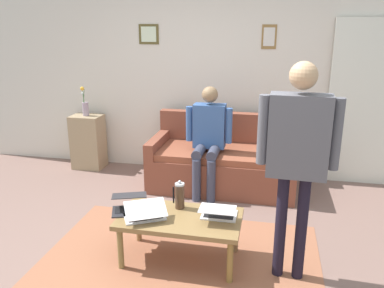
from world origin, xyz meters
name	(u,v)px	position (x,y,z in m)	size (l,w,h in m)	color
ground_plane	(169,253)	(0.00, 0.00, 0.00)	(7.68, 7.68, 0.00)	#785C53
area_rug	(178,266)	(-0.12, 0.18, 0.00)	(2.39, 1.84, 0.01)	#965A40
back_wall	(211,73)	(0.00, -2.20, 1.35)	(7.04, 0.11, 2.70)	silver
interior_door	(362,104)	(-1.91, -2.11, 1.02)	(0.82, 0.09, 2.05)	silver
couch	(223,163)	(-0.26, -1.63, 0.31)	(1.76, 0.87, 0.88)	brown
coffee_table	(180,222)	(-0.12, 0.08, 0.36)	(1.03, 0.56, 0.41)	olive
laptop_left	(145,214)	(0.16, 0.17, 0.46)	(0.42, 0.40, 0.15)	silver
laptop_center	(219,213)	(-0.44, 0.03, 0.46)	(0.30, 0.33, 0.12)	silver
laptop_right	(130,205)	(0.34, 0.05, 0.46)	(0.38, 0.38, 0.13)	#28282D
french_press	(180,196)	(-0.08, -0.08, 0.53)	(0.10, 0.08, 0.26)	#4C3323
side_shelf	(88,142)	(1.69, -1.90, 0.38)	(0.42, 0.32, 0.76)	tan
flower_vase	(85,106)	(1.70, -1.90, 0.90)	(0.09, 0.09, 0.40)	#A28EA1
person_standing	(298,147)	(-1.02, 0.11, 1.10)	(0.60, 0.21, 1.72)	black
person_seated	(208,134)	(-0.11, -1.40, 0.73)	(0.55, 0.51, 1.28)	#393D50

